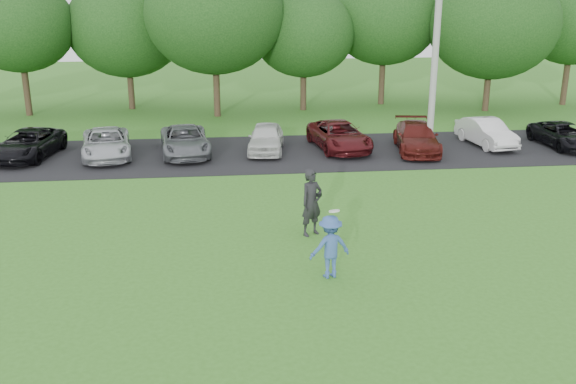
# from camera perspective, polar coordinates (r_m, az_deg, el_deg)

# --- Properties ---
(ground) EXTENTS (100.00, 100.00, 0.00)m
(ground) POSITION_cam_1_polar(r_m,az_deg,el_deg) (15.68, 1.39, -8.46)
(ground) COLOR #377120
(ground) RESTS_ON ground
(parking_lot) EXTENTS (32.00, 6.50, 0.03)m
(parking_lot) POSITION_cam_1_polar(r_m,az_deg,el_deg) (27.87, -2.10, 3.46)
(parking_lot) COLOR black
(parking_lot) RESTS_ON ground
(utility_pole) EXTENTS (0.28, 0.28, 9.87)m
(utility_pole) POSITION_cam_1_polar(r_m,az_deg,el_deg) (27.88, 13.06, 13.30)
(utility_pole) COLOR #9C9D98
(utility_pole) RESTS_ON ground
(frisbee_player) EXTENTS (1.16, 0.83, 1.79)m
(frisbee_player) POSITION_cam_1_polar(r_m,az_deg,el_deg) (15.93, 3.76, -4.86)
(frisbee_player) COLOR #365798
(frisbee_player) RESTS_ON ground
(camera_bystander) EXTENTS (0.86, 0.78, 1.98)m
(camera_bystander) POSITION_cam_1_polar(r_m,az_deg,el_deg) (18.50, 2.12, -0.94)
(camera_bystander) COLOR black
(camera_bystander) RESTS_ON ground
(parked_cars) EXTENTS (28.86, 5.23, 1.23)m
(parked_cars) POSITION_cam_1_polar(r_m,az_deg,el_deg) (27.78, -4.40, 4.67)
(parked_cars) COLOR #551412
(parked_cars) RESTS_ON parking_lot
(tree_row) EXTENTS (42.39, 9.85, 8.64)m
(tree_row) POSITION_cam_1_polar(r_m,az_deg,el_deg) (36.90, -0.91, 14.72)
(tree_row) COLOR #38281C
(tree_row) RESTS_ON ground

